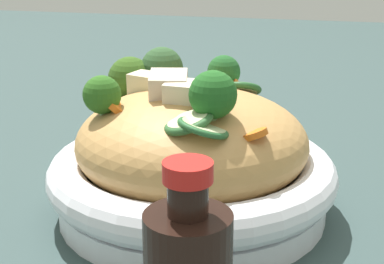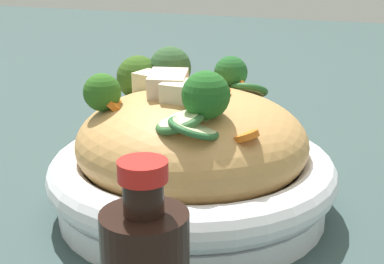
% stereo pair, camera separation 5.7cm
% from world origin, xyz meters
% --- Properties ---
extents(ground_plane, '(3.00, 3.00, 0.00)m').
position_xyz_m(ground_plane, '(0.00, 0.00, 0.00)').
color(ground_plane, '#304241').
extents(serving_bowl, '(0.29, 0.29, 0.06)m').
position_xyz_m(serving_bowl, '(0.00, 0.00, 0.03)').
color(serving_bowl, white).
rests_on(serving_bowl, ground_plane).
extents(noodle_heap, '(0.23, 0.23, 0.10)m').
position_xyz_m(noodle_heap, '(-0.00, 0.00, 0.08)').
color(noodle_heap, tan).
rests_on(noodle_heap, serving_bowl).
extents(broccoli_florets, '(0.18, 0.18, 0.07)m').
position_xyz_m(broccoli_florets, '(-0.03, -0.04, 0.13)').
color(broccoli_florets, '#9DBB79').
rests_on(broccoli_florets, serving_bowl).
extents(carrot_coins, '(0.16, 0.17, 0.04)m').
position_xyz_m(carrot_coins, '(-0.02, 0.01, 0.12)').
color(carrot_coins, orange).
rests_on(carrot_coins, serving_bowl).
extents(zucchini_slices, '(0.20, 0.07, 0.03)m').
position_xyz_m(zucchini_slices, '(0.02, 0.03, 0.12)').
color(zucchini_slices, beige).
rests_on(zucchini_slices, serving_bowl).
extents(chicken_chunks, '(0.09, 0.11, 0.04)m').
position_xyz_m(chicken_chunks, '(0.01, -0.02, 0.13)').
color(chicken_chunks, beige).
rests_on(chicken_chunks, serving_bowl).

